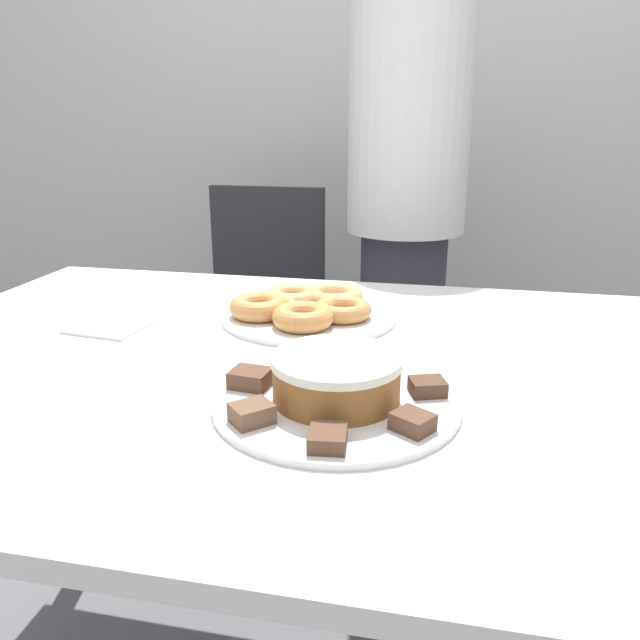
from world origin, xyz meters
name	(u,v)px	position (x,y,z in m)	size (l,w,h in m)	color
wall_back	(402,72)	(0.00, 1.62, 1.30)	(8.00, 0.05, 2.60)	silver
table	(308,406)	(0.00, 0.00, 0.68)	(1.54, 1.04, 0.76)	silver
person_standing	(405,214)	(0.08, 0.96, 0.86)	(0.35, 0.35, 1.64)	#383842
office_chair_left	(258,335)	(-0.39, 0.96, 0.44)	(0.44, 0.44, 0.92)	black
plate_cake	(336,402)	(0.08, -0.15, 0.77)	(0.34, 0.34, 0.01)	white
plate_donuts	(309,315)	(-0.05, 0.22, 0.77)	(0.35, 0.35, 0.01)	white
frosted_cake	(336,377)	(0.08, -0.15, 0.80)	(0.18, 0.18, 0.06)	brown
lamington_0	(250,378)	(-0.05, -0.14, 0.78)	(0.06, 0.05, 0.02)	brown
lamington_1	(252,413)	(-0.02, -0.25, 0.78)	(0.07, 0.07, 0.03)	brown
lamington_2	(328,438)	(0.09, -0.28, 0.78)	(0.05, 0.06, 0.02)	brown
lamington_3	(413,422)	(0.19, -0.22, 0.78)	(0.06, 0.06, 0.02)	brown
lamington_4	(428,387)	(0.20, -0.11, 0.78)	(0.06, 0.05, 0.02)	#513828
lamington_5	(378,360)	(0.12, -0.03, 0.78)	(0.05, 0.06, 0.03)	brown
lamington_6	(306,359)	(0.01, -0.04, 0.78)	(0.06, 0.06, 0.02)	#513828
donut_0	(309,305)	(-0.05, 0.22, 0.79)	(0.11, 0.11, 0.03)	#C68447
donut_1	(334,296)	(-0.01, 0.29, 0.79)	(0.12, 0.12, 0.03)	#E5AD66
donut_2	(293,297)	(-0.09, 0.27, 0.79)	(0.11, 0.11, 0.04)	#E5AD66
donut_3	(259,307)	(-0.14, 0.18, 0.79)	(0.12, 0.12, 0.04)	#D18E4C
donut_4	(303,317)	(-0.04, 0.14, 0.79)	(0.11, 0.11, 0.04)	#D18E4C
donut_5	(342,310)	(0.02, 0.20, 0.79)	(0.11, 0.11, 0.03)	#D18E4C
napkin	(108,327)	(-0.40, 0.08, 0.76)	(0.14, 0.12, 0.01)	white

